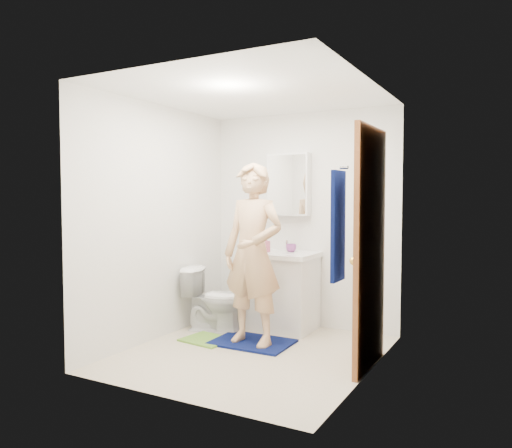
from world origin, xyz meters
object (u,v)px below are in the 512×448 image
at_px(medicine_cabinet, 289,184).
at_px(vanity_cabinet, 280,293).
at_px(towel, 338,226).
at_px(man, 253,254).
at_px(toothbrush_cup, 291,248).
at_px(toilet, 215,299).
at_px(soap_dispenser, 265,244).

bearing_deg(medicine_cabinet, vanity_cabinet, -90.00).
height_order(medicine_cabinet, towel, medicine_cabinet).
relative_size(vanity_cabinet, man, 0.45).
distance_m(medicine_cabinet, man, 1.14).
distance_m(towel, toothbrush_cup, 1.93).
distance_m(medicine_cabinet, toilet, 1.52).
bearing_deg(soap_dispenser, vanity_cabinet, 26.68).
bearing_deg(soap_dispenser, toilet, -142.95).
relative_size(medicine_cabinet, towel, 0.87).
height_order(towel, soap_dispenser, towel).
distance_m(toilet, toothbrush_cup, 1.00).
bearing_deg(toilet, man, -126.99).
distance_m(soap_dispenser, toothbrush_cup, 0.29).
bearing_deg(medicine_cabinet, toilet, -132.89).
bearing_deg(vanity_cabinet, toothbrush_cup, 36.15).
relative_size(toilet, soap_dispenser, 3.72).
xyz_separation_m(towel, man, (-1.14, 0.80, -0.34)).
xyz_separation_m(vanity_cabinet, towel, (1.18, -1.48, 0.85)).
distance_m(toothbrush_cup, man, 0.76).
xyz_separation_m(vanity_cabinet, medicine_cabinet, (0.00, 0.22, 1.20)).
bearing_deg(towel, toothbrush_cup, 124.68).
bearing_deg(towel, medicine_cabinet, 124.61).
bearing_deg(toilet, soap_dispenser, -65.60).
bearing_deg(man, medicine_cabinet, 97.32).
height_order(vanity_cabinet, soap_dispenser, soap_dispenser).
distance_m(medicine_cabinet, soap_dispenser, 0.74).
bearing_deg(toothbrush_cup, toilet, -145.12).
relative_size(toilet, toothbrush_cup, 6.01).
relative_size(vanity_cabinet, toilet, 1.15).
bearing_deg(towel, toilet, 148.49).
relative_size(towel, soap_dispenser, 4.29).
relative_size(soap_dispenser, toothbrush_cup, 1.62).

